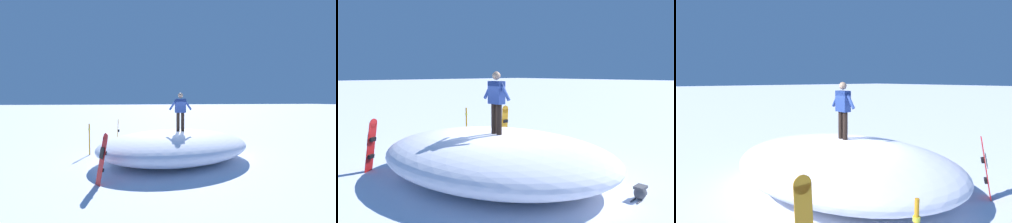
{
  "view_description": "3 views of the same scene",
  "coord_description": "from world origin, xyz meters",
  "views": [
    {
      "loc": [
        9.64,
        -1.9,
        2.58
      ],
      "look_at": [
        -0.23,
        -0.06,
        2.07
      ],
      "focal_mm": 24.37,
      "sensor_mm": 36.0,
      "label": 1
    },
    {
      "loc": [
        5.37,
        6.13,
        2.83
      ],
      "look_at": [
        0.33,
        0.66,
        1.87
      ],
      "focal_mm": 32.08,
      "sensor_mm": 36.0,
      "label": 2
    },
    {
      "loc": [
        -4.08,
        -5.53,
        2.95
      ],
      "look_at": [
        -0.17,
        -0.41,
        2.16
      ],
      "focal_mm": 28.39,
      "sensor_mm": 36.0,
      "label": 3
    }
  ],
  "objects": [
    {
      "name": "ground",
      "position": [
        0.0,
        0.0,
        0.0
      ],
      "size": [
        240.0,
        240.0,
        0.0
      ],
      "primitive_type": "plane",
      "color": "white"
    },
    {
      "name": "snow_mound",
      "position": [
        0.24,
        0.16,
        0.63
      ],
      "size": [
        6.51,
        7.7,
        1.26
      ],
      "primitive_type": "ellipsoid",
      "rotation": [
        0.0,
        0.0,
        1.86
      ],
      "color": "white",
      "rests_on": "ground"
    },
    {
      "name": "snowboarder_standing",
      "position": [
        0.38,
        0.35,
        2.18
      ],
      "size": [
        0.23,
        0.99,
        1.61
      ],
      "color": "black",
      "rests_on": "snow_mound"
    },
    {
      "name": "snowboard_primary_upright",
      "position": [
        2.53,
        -2.62,
        0.81
      ],
      "size": [
        0.41,
        0.42,
        1.56
      ],
      "color": "red",
      "rests_on": "ground"
    },
    {
      "name": "snowboard_secondary_upright",
      "position": [
        -2.35,
        -2.31,
        0.83
      ],
      "size": [
        0.29,
        0.16,
        1.6
      ],
      "color": "orange",
      "rests_on": "ground"
    },
    {
      "name": "backpack_near",
      "position": [
        -1.26,
        3.42,
        0.16
      ],
      "size": [
        0.54,
        0.26,
        0.31
      ],
      "color": "#4C4C51",
      "rests_on": "ground"
    },
    {
      "name": "trail_marker_pole",
      "position": [
        -1.45,
        -3.58,
        0.78
      ],
      "size": [
        0.1,
        0.1,
        1.47
      ],
      "color": "orange",
      "rests_on": "ground"
    }
  ]
}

